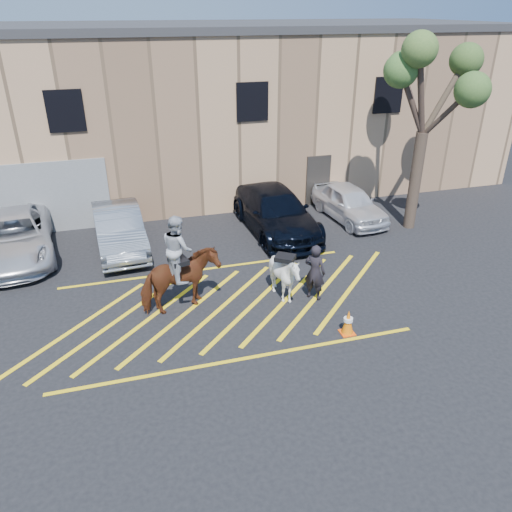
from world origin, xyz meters
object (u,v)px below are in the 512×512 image
object	(u,v)px
saddled_white	(285,276)
tree	(430,78)
handler	(315,272)
car_blue_suv	(275,211)
mounted_bay	(179,274)
traffic_cone	(348,322)
car_silver_sedan	(119,229)
car_white_pickup	(13,236)
car_white_suv	(349,203)

from	to	relation	value
saddled_white	tree	xyz separation A→B (m)	(6.64, 3.88, 4.90)
handler	tree	xyz separation A→B (m)	(5.75, 4.05, 4.80)
car_blue_suv	mounted_bay	world-z (taller)	mounted_bay
car_blue_suv	handler	distance (m)	5.20
tree	traffic_cone	bearing A→B (deg)	-132.65
car_silver_sedan	saddled_white	bearing A→B (deg)	-51.54
car_white_pickup	mounted_bay	size ratio (longest dim) A/B	1.87
car_silver_sedan	traffic_cone	world-z (taller)	car_silver_sedan
tree	car_blue_suv	bearing A→B (deg)	167.99
tree	car_white_pickup	bearing A→B (deg)	174.18
car_blue_suv	handler	xyz separation A→B (m)	(-0.45, -5.18, 0.07)
car_white_suv	car_silver_sedan	bearing A→B (deg)	175.67
car_white_suv	handler	size ratio (longest dim) A/B	2.34
handler	saddled_white	distance (m)	0.91
traffic_cone	tree	distance (m)	9.79
car_white_pickup	car_blue_suv	distance (m)	9.54
car_blue_suv	traffic_cone	distance (m)	7.18
car_blue_suv	mounted_bay	distance (m)	6.47
handler	traffic_cone	bearing A→B (deg)	139.15
car_white_pickup	saddled_white	distance (m)	9.80
car_blue_suv	mounted_bay	size ratio (longest dim) A/B	1.90
car_silver_sedan	car_blue_suv	xyz separation A→B (m)	(5.95, -0.05, 0.05)
mounted_bay	saddled_white	distance (m)	3.11
handler	car_white_suv	bearing A→B (deg)	-80.55
mounted_bay	car_silver_sedan	bearing A→B (deg)	107.85
traffic_cone	car_blue_suv	bearing A→B (deg)	87.85
car_white_pickup	car_silver_sedan	xyz separation A→B (m)	(3.59, -0.34, 0.00)
car_silver_sedan	traffic_cone	xyz separation A→B (m)	(5.68, -7.21, -0.40)
saddled_white	traffic_cone	distance (m)	2.45
car_blue_suv	mounted_bay	bearing A→B (deg)	-135.77
traffic_cone	saddled_white	bearing A→B (deg)	116.52
traffic_cone	tree	bearing A→B (deg)	47.35
handler	car_white_pickup	bearing A→B (deg)	12.29
saddled_white	traffic_cone	bearing A→B (deg)	-63.48
car_blue_suv	traffic_cone	bearing A→B (deg)	-94.79
car_white_suv	car_blue_suv	bearing A→B (deg)	179.58
car_silver_sedan	car_white_suv	size ratio (longest dim) A/B	1.12
car_silver_sedan	traffic_cone	size ratio (longest dim) A/B	6.39
tree	saddled_white	bearing A→B (deg)	-149.72
traffic_cone	tree	xyz separation A→B (m)	(5.56, 6.04, 5.33)
car_blue_suv	tree	bearing A→B (deg)	-14.66
mounted_bay	tree	xyz separation A→B (m)	(9.71, 3.59, 4.50)
car_silver_sedan	mounted_bay	xyz separation A→B (m)	(1.53, -4.76, 0.42)
car_white_pickup	traffic_cone	world-z (taller)	car_white_pickup
car_white_pickup	car_silver_sedan	distance (m)	3.60
handler	tree	bearing A→B (deg)	-101.02
saddled_white	car_silver_sedan	bearing A→B (deg)	132.33
car_silver_sedan	handler	bearing A→B (deg)	-47.45
handler	car_blue_suv	bearing A→B (deg)	-51.22
car_silver_sedan	saddled_white	world-z (taller)	saddled_white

